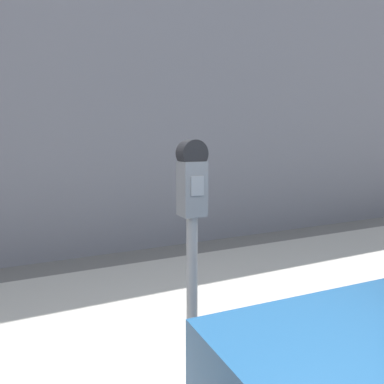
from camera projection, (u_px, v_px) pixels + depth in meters
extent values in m
cube|color=#BCB7AD|center=(153.00, 315.00, 3.62)|extent=(24.00, 2.80, 0.13)
cube|color=gray|center=(91.00, 92.00, 5.55)|extent=(24.00, 0.30, 4.92)
cylinder|color=gray|center=(192.00, 298.00, 2.51)|extent=(0.08, 0.08, 1.13)
cube|color=slate|center=(192.00, 189.00, 2.41)|extent=(0.16, 0.14, 0.35)
cube|color=gray|center=(197.00, 186.00, 2.34)|extent=(0.09, 0.01, 0.12)
cylinder|color=black|center=(192.00, 154.00, 2.38)|extent=(0.18, 0.12, 0.18)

